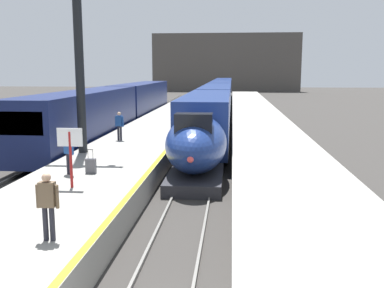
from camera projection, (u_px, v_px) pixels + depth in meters
platform_left at (154, 134)px, 31.91m from camera, size 4.80×110.00×1.05m
platform_right at (266, 136)px, 31.18m from camera, size 4.80×110.00×1.05m
platform_left_safety_stripe at (185, 128)px, 31.61m from camera, size 0.20×107.80×0.01m
rail_main_left at (201, 136)px, 34.39m from camera, size 0.08×110.00×0.12m
rail_main_right at (220, 136)px, 34.26m from camera, size 0.08×110.00×0.12m
rail_secondary_left at (101, 134)px, 35.11m from camera, size 0.08×110.00×0.12m
rail_secondary_right at (119, 135)px, 34.98m from camera, size 0.08×110.00×0.12m
highspeed_train_main at (219, 97)px, 53.04m from camera, size 2.92×74.67×3.60m
regional_train_adjacent at (120, 106)px, 37.88m from camera, size 2.85×36.60×3.80m
station_column_mid at (78, 28)px, 21.16m from camera, size 4.00×0.68×10.34m
passenger_near_edge at (69, 150)px, 17.26m from camera, size 0.48×0.40×1.69m
passenger_mid_platform at (48, 201)px, 10.52m from camera, size 0.57×0.23×1.69m
passenger_far_waiting at (119, 124)px, 25.74m from camera, size 0.55×0.32×1.69m
rolling_suitcase at (91, 166)px, 17.58m from camera, size 0.40×0.22×0.98m
departure_info_board at (70, 146)px, 15.25m from camera, size 0.90×0.10×2.12m
terminus_back_wall at (226, 63)px, 106.32m from camera, size 36.00×2.00×14.00m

